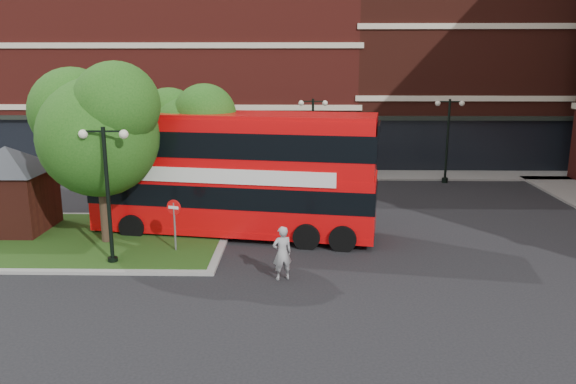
{
  "coord_description": "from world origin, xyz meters",
  "views": [
    {
      "loc": [
        1.21,
        -18.78,
        7.23
      ],
      "look_at": [
        0.76,
        3.36,
        2.0
      ],
      "focal_mm": 35.0,
      "sensor_mm": 36.0,
      "label": 1
    }
  ],
  "objects_px": {
    "car_white": "(340,167)",
    "car_silver": "(197,169)",
    "woman": "(282,253)",
    "bus": "(233,166)"
  },
  "relations": [
    {
      "from": "woman",
      "to": "car_silver",
      "type": "relative_size",
      "value": 0.45
    },
    {
      "from": "bus",
      "to": "car_white",
      "type": "height_order",
      "value": "bus"
    },
    {
      "from": "car_silver",
      "to": "car_white",
      "type": "distance_m",
      "value": 8.9
    },
    {
      "from": "bus",
      "to": "car_silver",
      "type": "height_order",
      "value": "bus"
    },
    {
      "from": "bus",
      "to": "woman",
      "type": "relative_size",
      "value": 6.49
    },
    {
      "from": "bus",
      "to": "car_silver",
      "type": "bearing_deg",
      "value": 117.23
    },
    {
      "from": "woman",
      "to": "car_silver",
      "type": "xyz_separation_m",
      "value": [
        -5.73,
        15.91,
        -0.22
      ]
    },
    {
      "from": "car_white",
      "to": "car_silver",
      "type": "bearing_deg",
      "value": 96.35
    },
    {
      "from": "woman",
      "to": "car_silver",
      "type": "height_order",
      "value": "woman"
    },
    {
      "from": "car_silver",
      "to": "car_white",
      "type": "relative_size",
      "value": 1.1
    }
  ]
}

